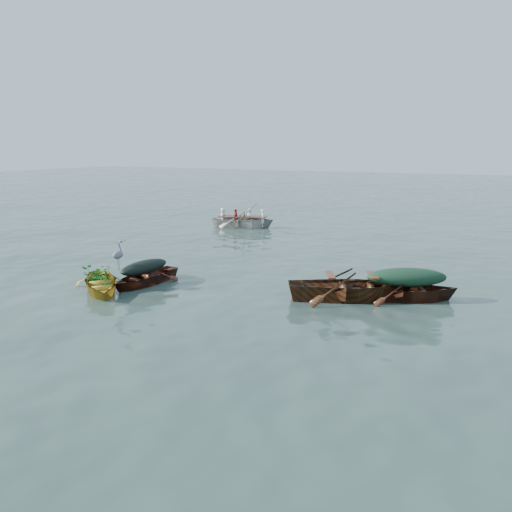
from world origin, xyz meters
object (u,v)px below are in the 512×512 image
(dark_covered_boat, at_px, (145,284))
(open_wooden_boat, at_px, (350,300))
(heron, at_px, (118,260))
(green_tarp_boat, at_px, (405,300))
(yellow_dinghy, at_px, (101,291))
(rowed_boat, at_px, (243,228))

(dark_covered_boat, bearing_deg, open_wooden_boat, 17.55)
(heron, bearing_deg, dark_covered_boat, 17.10)
(dark_covered_boat, height_order, green_tarp_boat, green_tarp_boat)
(green_tarp_boat, height_order, open_wooden_boat, open_wooden_boat)
(yellow_dinghy, relative_size, rowed_boat, 0.71)
(dark_covered_boat, relative_size, heron, 3.66)
(open_wooden_boat, height_order, rowed_boat, open_wooden_boat)
(yellow_dinghy, height_order, rowed_boat, rowed_boat)
(yellow_dinghy, height_order, dark_covered_boat, yellow_dinghy)
(yellow_dinghy, xyz_separation_m, rowed_boat, (-1.89, 12.26, 0.00))
(rowed_boat, bearing_deg, open_wooden_boat, -156.49)
(heron, bearing_deg, rowed_boat, 52.74)
(green_tarp_boat, bearing_deg, rowed_boat, 22.49)
(green_tarp_boat, bearing_deg, open_wooden_boat, 90.00)
(yellow_dinghy, relative_size, dark_covered_boat, 0.96)
(open_wooden_boat, bearing_deg, dark_covered_boat, 76.44)
(green_tarp_boat, xyz_separation_m, open_wooden_boat, (-1.38, -0.66, 0.00))
(dark_covered_boat, relative_size, open_wooden_boat, 0.69)
(open_wooden_boat, distance_m, heron, 6.92)
(yellow_dinghy, xyz_separation_m, open_wooden_boat, (6.86, 2.55, 0.00))
(yellow_dinghy, relative_size, open_wooden_boat, 0.67)
(dark_covered_boat, bearing_deg, heron, -109.88)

